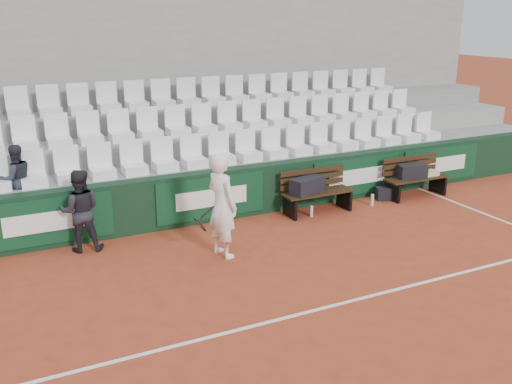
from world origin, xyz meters
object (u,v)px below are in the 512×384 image
tennis_player (222,205)px  sports_bag_ground (387,193)px  bench_left (318,202)px  bench_right (415,187)px  spectator_c (13,154)px  ball_kid (80,211)px  water_bottle_near (311,211)px  sports_bag_right (412,171)px  water_bottle_far (372,200)px  sports_bag_left (307,185)px

tennis_player → sports_bag_ground: bearing=15.3°
bench_left → bench_right: same height
bench_right → spectator_c: bearing=172.3°
bench_left → ball_kid: 4.70m
water_bottle_near → ball_kid: (-4.43, 0.27, 0.60)m
bench_left → sports_bag_right: size_ratio=2.40×
water_bottle_far → ball_kid: (-5.95, 0.25, 0.59)m
sports_bag_ground → sports_bag_right: bearing=-8.9°
water_bottle_far → spectator_c: 7.09m
bench_right → tennis_player: 5.27m
water_bottle_near → tennis_player: 2.67m
bench_right → sports_bag_left: 2.80m
sports_bag_ground → ball_kid: bearing=179.6°
water_bottle_near → tennis_player: bearing=-157.2°
water_bottle_near → ball_kid: ball_kid is taller
bench_left → tennis_player: size_ratio=0.84×
sports_bag_right → ball_kid: bearing=178.9°
water_bottle_far → bench_right: bearing=4.2°
sports_bag_right → tennis_player: 5.13m
ball_kid → sports_bag_right: bearing=-169.2°
water_bottle_far → tennis_player: size_ratio=0.14×
water_bottle_near → bench_left: bearing=32.2°
sports_bag_right → spectator_c: (-7.96, 1.08, 1.01)m
bench_right → ball_kid: 7.21m
bench_right → tennis_player: size_ratio=0.84×
spectator_c → bench_right: bearing=157.0°
bench_left → bench_right: size_ratio=1.00×
sports_bag_ground → spectator_c: 7.58m
ball_kid → bench_right: bearing=-169.4°
bench_left → sports_bag_left: (-0.25, 0.01, 0.38)m
sports_bag_ground → spectator_c: spectator_c is taller
sports_bag_left → sports_bag_ground: size_ratio=1.64×
water_bottle_far → sports_bag_left: bearing=174.5°
sports_bag_right → bench_right: bearing=-8.0°
spectator_c → water_bottle_far: bearing=154.9°
sports_bag_ground → tennis_player: bearing=-164.7°
sports_bag_ground → ball_kid: (-6.49, 0.05, 0.58)m
bench_left → sports_bag_right: sports_bag_right is taller
sports_bag_left → sports_bag_ground: sports_bag_left is taller
water_bottle_near → spectator_c: spectator_c is taller
bench_right → sports_bag_right: size_ratio=2.40×
water_bottle_far → water_bottle_near: bearing=-179.4°
bench_right → water_bottle_far: bench_right is taller
sports_bag_left → sports_bag_right: size_ratio=1.20×
sports_bag_left → spectator_c: spectator_c is taller
bench_left → water_bottle_near: bearing=-147.8°
water_bottle_near → water_bottle_far: 1.52m
bench_right → spectator_c: spectator_c is taller
tennis_player → ball_kid: (-2.08, 1.26, -0.17)m
water_bottle_near → spectator_c: 5.65m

